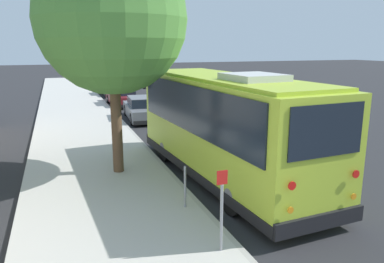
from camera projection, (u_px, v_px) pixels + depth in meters
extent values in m
plane|color=#28282B|center=(234.00, 173.00, 12.45)|extent=(160.00, 160.00, 0.00)
cube|color=beige|center=(101.00, 187.00, 10.98)|extent=(80.00, 4.36, 0.15)
cube|color=#AAA69D|center=(174.00, 178.00, 11.73)|extent=(80.00, 0.14, 0.15)
cube|color=#ADC633|center=(225.00, 126.00, 11.57)|extent=(8.66, 2.94, 2.89)
cube|color=black|center=(224.00, 166.00, 11.86)|extent=(8.71, 2.99, 0.28)
cube|color=black|center=(225.00, 106.00, 11.42)|extent=(7.97, 2.98, 1.38)
cube|color=black|center=(174.00, 91.00, 15.24)|extent=(0.17, 2.08, 1.45)
cube|color=black|center=(327.00, 131.00, 7.58)|extent=(0.16, 1.91, 1.11)
cube|color=black|center=(174.00, 74.00, 15.09)|extent=(0.16, 1.71, 0.22)
cube|color=#ADC633|center=(226.00, 78.00, 11.23)|extent=(8.13, 2.69, 0.10)
cube|color=silver|center=(254.00, 78.00, 9.85)|extent=(1.65, 1.45, 0.20)
cube|color=black|center=(175.00, 136.00, 15.69)|extent=(0.26, 2.40, 0.36)
cube|color=black|center=(320.00, 222.00, 8.01)|extent=(0.26, 2.40, 0.36)
cylinder|color=red|center=(292.00, 186.00, 7.42)|extent=(0.04, 0.18, 0.18)
cylinder|color=orange|center=(290.00, 210.00, 7.54)|extent=(0.04, 0.14, 0.14)
cylinder|color=red|center=(356.00, 174.00, 8.09)|extent=(0.04, 0.18, 0.18)
cylinder|color=orange|center=(354.00, 197.00, 8.21)|extent=(0.04, 0.14, 0.14)
cube|color=white|center=(156.00, 133.00, 15.37)|extent=(0.06, 0.32, 0.18)
cube|color=white|center=(191.00, 130.00, 16.00)|extent=(0.06, 0.32, 0.18)
cube|color=black|center=(144.00, 86.00, 14.40)|extent=(0.07, 0.10, 0.24)
cylinder|color=black|center=(166.00, 148.00, 13.68)|extent=(0.98, 0.36, 0.96)
cylinder|color=slate|center=(166.00, 148.00, 13.68)|extent=(0.45, 0.35, 0.43)
cylinder|color=black|center=(216.00, 142.00, 14.50)|extent=(0.98, 0.36, 0.96)
cylinder|color=slate|center=(216.00, 142.00, 14.50)|extent=(0.45, 0.35, 0.43)
cylinder|color=black|center=(233.00, 196.00, 9.30)|extent=(0.98, 0.36, 0.96)
cylinder|color=slate|center=(233.00, 196.00, 9.30)|extent=(0.45, 0.35, 0.43)
cylinder|color=black|center=(300.00, 184.00, 10.12)|extent=(0.98, 0.36, 0.96)
cylinder|color=slate|center=(300.00, 184.00, 10.12)|extent=(0.45, 0.35, 0.43)
cube|color=slate|center=(142.00, 111.00, 21.42)|extent=(4.62, 1.92, 0.64)
cube|color=black|center=(142.00, 102.00, 21.19)|extent=(2.23, 1.54, 0.48)
cube|color=slate|center=(142.00, 97.00, 21.13)|extent=(2.14, 1.50, 0.05)
cube|color=black|center=(136.00, 108.00, 23.61)|extent=(0.18, 1.58, 0.20)
cube|color=black|center=(149.00, 122.00, 19.34)|extent=(0.18, 1.58, 0.20)
cylinder|color=black|center=(126.00, 110.00, 22.59)|extent=(0.66, 0.24, 0.65)
cylinder|color=slate|center=(126.00, 110.00, 22.59)|extent=(0.31, 0.24, 0.29)
cylinder|color=black|center=(150.00, 109.00, 23.00)|extent=(0.66, 0.24, 0.65)
cylinder|color=slate|center=(150.00, 109.00, 23.00)|extent=(0.31, 0.24, 0.29)
cylinder|color=black|center=(132.00, 119.00, 19.92)|extent=(0.66, 0.24, 0.65)
cylinder|color=slate|center=(132.00, 119.00, 19.92)|extent=(0.31, 0.24, 0.29)
cylinder|color=black|center=(159.00, 117.00, 20.33)|extent=(0.66, 0.24, 0.65)
cylinder|color=slate|center=(159.00, 117.00, 20.33)|extent=(0.31, 0.24, 0.29)
cube|color=maroon|center=(123.00, 99.00, 26.51)|extent=(4.12, 1.83, 0.62)
cube|color=black|center=(123.00, 91.00, 26.29)|extent=(1.98, 1.53, 0.48)
cube|color=maroon|center=(122.00, 88.00, 26.24)|extent=(1.90, 1.49, 0.05)
cube|color=black|center=(117.00, 98.00, 28.41)|extent=(0.14, 1.64, 0.20)
cube|color=black|center=(129.00, 106.00, 24.70)|extent=(0.14, 1.64, 0.20)
cylinder|color=black|center=(109.00, 99.00, 27.42)|extent=(0.63, 0.22, 0.63)
cylinder|color=slate|center=(109.00, 99.00, 27.42)|extent=(0.29, 0.23, 0.28)
cylinder|color=black|center=(129.00, 98.00, 27.99)|extent=(0.63, 0.22, 0.63)
cylinder|color=slate|center=(129.00, 98.00, 27.99)|extent=(0.29, 0.23, 0.28)
cylinder|color=black|center=(115.00, 104.00, 25.10)|extent=(0.63, 0.22, 0.63)
cylinder|color=slate|center=(115.00, 104.00, 25.10)|extent=(0.29, 0.23, 0.28)
cylinder|color=black|center=(138.00, 103.00, 25.67)|extent=(0.63, 0.22, 0.63)
cylinder|color=slate|center=(138.00, 103.00, 25.67)|extent=(0.29, 0.23, 0.28)
cube|color=black|center=(112.00, 90.00, 31.85)|extent=(4.51, 1.78, 0.61)
cube|color=black|center=(112.00, 84.00, 31.62)|extent=(2.15, 1.49, 0.48)
cube|color=black|center=(112.00, 81.00, 31.57)|extent=(2.07, 1.45, 0.05)
cube|color=black|center=(108.00, 89.00, 33.94)|extent=(0.12, 1.62, 0.20)
cube|color=black|center=(117.00, 95.00, 29.85)|extent=(0.12, 1.62, 0.20)
cylinder|color=black|center=(101.00, 90.00, 32.89)|extent=(0.62, 0.21, 0.61)
cylinder|color=slate|center=(101.00, 90.00, 32.89)|extent=(0.28, 0.23, 0.28)
cylinder|color=black|center=(118.00, 90.00, 33.43)|extent=(0.62, 0.21, 0.61)
cylinder|color=slate|center=(118.00, 90.00, 33.43)|extent=(0.28, 0.23, 0.28)
cylinder|color=black|center=(106.00, 94.00, 30.33)|extent=(0.62, 0.21, 0.61)
cylinder|color=slate|center=(106.00, 94.00, 30.33)|extent=(0.28, 0.23, 0.28)
cylinder|color=black|center=(125.00, 93.00, 30.87)|extent=(0.62, 0.21, 0.61)
cylinder|color=slate|center=(125.00, 93.00, 30.87)|extent=(0.28, 0.23, 0.28)
cylinder|color=brown|center=(117.00, 123.00, 11.84)|extent=(0.33, 0.33, 3.19)
sphere|color=#4C8438|center=(112.00, 19.00, 11.12)|extent=(4.53, 4.53, 4.53)
cylinder|color=gray|center=(221.00, 218.00, 7.32)|extent=(0.06, 0.06, 1.39)
cube|color=red|center=(222.00, 178.00, 7.13)|extent=(0.02, 0.22, 0.28)
cylinder|color=gray|center=(185.00, 187.00, 9.36)|extent=(0.06, 0.06, 1.08)
cube|color=silver|center=(320.00, 169.00, 12.79)|extent=(2.40, 0.14, 0.01)
cube|color=silver|center=(240.00, 132.00, 18.28)|extent=(2.40, 0.14, 0.01)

